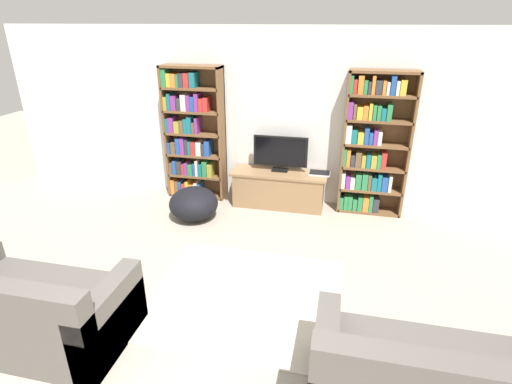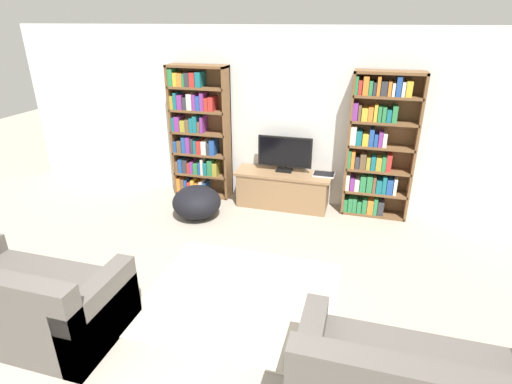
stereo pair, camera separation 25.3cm
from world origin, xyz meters
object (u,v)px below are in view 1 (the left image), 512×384
(bookshelf_right, at_px, (372,146))
(tv_stand, at_px, (279,189))
(television, at_px, (280,153))
(laptop, at_px, (320,173))
(couch_left_sectional, at_px, (31,312))
(beanbag_ottoman, at_px, (194,204))
(bookshelf_left, at_px, (192,134))

(bookshelf_right, distance_m, tv_stand, 1.50)
(television, xyz_separation_m, laptop, (0.60, -0.01, -0.27))
(tv_stand, bearing_deg, couch_left_sectional, -117.07)
(beanbag_ottoman, bearing_deg, bookshelf_right, 18.70)
(tv_stand, bearing_deg, laptop, 5.56)
(tv_stand, height_order, beanbag_ottoman, tv_stand)
(laptop, bearing_deg, bookshelf_right, 4.88)
(beanbag_ottoman, bearing_deg, television, 34.45)
(bookshelf_right, distance_m, couch_left_sectional, 4.56)
(laptop, relative_size, couch_left_sectional, 0.18)
(tv_stand, distance_m, television, 0.56)
(laptop, height_order, couch_left_sectional, couch_left_sectional)
(laptop, bearing_deg, bookshelf_left, 178.31)
(bookshelf_left, height_order, television, bookshelf_left)
(tv_stand, bearing_deg, beanbag_ottoman, -147.98)
(laptop, bearing_deg, tv_stand, -174.44)
(laptop, xyz_separation_m, couch_left_sectional, (-2.27, -3.32, -0.27))
(laptop, relative_size, beanbag_ottoman, 0.44)
(tv_stand, xyz_separation_m, television, (-0.00, 0.07, 0.56))
(television, xyz_separation_m, beanbag_ottoman, (-1.12, -0.77, -0.60))
(bookshelf_left, height_order, beanbag_ottoman, bookshelf_left)
(television, relative_size, couch_left_sectional, 0.48)
(bookshelf_left, bearing_deg, beanbag_ottoman, -70.68)
(tv_stand, distance_m, couch_left_sectional, 3.66)
(television, height_order, couch_left_sectional, television)
(bookshelf_left, relative_size, bookshelf_right, 1.00)
(bookshelf_left, distance_m, bookshelf_right, 2.71)
(television, bearing_deg, couch_left_sectional, -116.60)
(bookshelf_left, xyz_separation_m, laptop, (2.01, -0.06, -0.46))
(tv_stand, distance_m, beanbag_ottoman, 1.32)
(bookshelf_left, distance_m, couch_left_sectional, 3.47)
(laptop, bearing_deg, beanbag_ottoman, -156.19)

